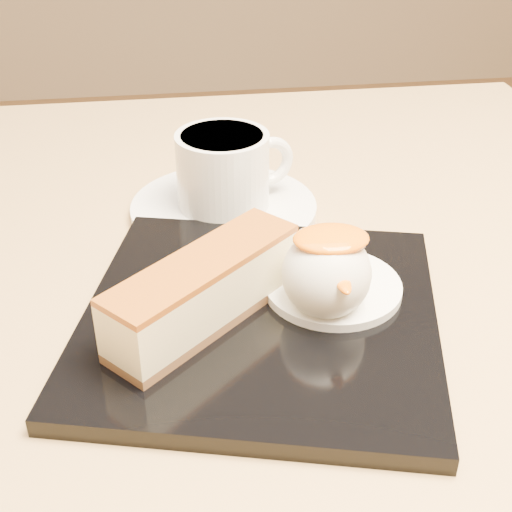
{
  "coord_description": "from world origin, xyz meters",
  "views": [
    {
      "loc": [
        -0.02,
        -0.39,
        1.0
      ],
      "look_at": [
        0.04,
        -0.01,
        0.76
      ],
      "focal_mm": 50.0,
      "sensor_mm": 36.0,
      "label": 1
    }
  ],
  "objects": [
    {
      "name": "table",
      "position": [
        0.0,
        0.0,
        0.56
      ],
      "size": [
        0.8,
        0.8,
        0.72
      ],
      "color": "black",
      "rests_on": "ground"
    },
    {
      "name": "dessert_plate",
      "position": [
        0.04,
        -0.03,
        0.73
      ],
      "size": [
        0.27,
        0.27,
        0.01
      ],
      "primitive_type": "cube",
      "rotation": [
        0.0,
        0.0,
        -0.26
      ],
      "color": "black",
      "rests_on": "table"
    },
    {
      "name": "cheesecake",
      "position": [
        0.0,
        -0.04,
        0.75
      ],
      "size": [
        0.13,
        0.12,
        0.04
      ],
      "rotation": [
        0.0,
        0.0,
        0.73
      ],
      "color": "brown",
      "rests_on": "dessert_plate"
    },
    {
      "name": "cream_smear",
      "position": [
        0.09,
        -0.02,
        0.73
      ],
      "size": [
        0.09,
        0.09,
        0.01
      ],
      "primitive_type": "cylinder",
      "color": "white",
      "rests_on": "dessert_plate"
    },
    {
      "name": "ice_cream_scoop",
      "position": [
        0.08,
        -0.04,
        0.76
      ],
      "size": [
        0.06,
        0.06,
        0.06
      ],
      "primitive_type": "sphere",
      "color": "white",
      "rests_on": "cream_smear"
    },
    {
      "name": "mango_sauce",
      "position": [
        0.08,
        -0.04,
        0.78
      ],
      "size": [
        0.05,
        0.04,
        0.01
      ],
      "primitive_type": "ellipsoid",
      "color": "orange",
      "rests_on": "ice_cream_scoop"
    },
    {
      "name": "mint_sprig",
      "position": [
        0.06,
        0.01,
        0.74
      ],
      "size": [
        0.04,
        0.03,
        0.0
      ],
      "color": "green",
      "rests_on": "cream_smear"
    },
    {
      "name": "saucer",
      "position": [
        0.03,
        0.12,
        0.72
      ],
      "size": [
        0.15,
        0.15,
        0.01
      ],
      "primitive_type": "cylinder",
      "color": "white",
      "rests_on": "table"
    },
    {
      "name": "coffee_cup",
      "position": [
        0.03,
        0.12,
        0.76
      ],
      "size": [
        0.1,
        0.07,
        0.06
      ],
      "rotation": [
        0.0,
        0.0,
        0.28
      ],
      "color": "white",
      "rests_on": "saucer"
    }
  ]
}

